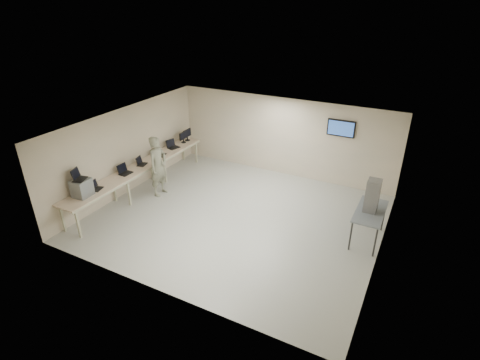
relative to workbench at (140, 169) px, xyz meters
The scene contains 14 objects.
room 3.67m from the workbench, ahead, with size 8.01×7.01×2.81m.
workbench is the anchor object (origin of this frame).
equipment_box 2.27m from the workbench, 91.60° to the right, with size 0.42×0.48×0.50m, color slate.
laptop_on_box 2.34m from the workbench, 93.09° to the right, with size 0.43×0.45×0.30m.
laptop_0 1.79m from the workbench, 91.96° to the right, with size 0.34×0.37×0.25m.
laptop_1 0.63m from the workbench, 96.95° to the right, with size 0.32×0.39×0.30m.
laptop_2 0.23m from the workbench, 114.90° to the left, with size 0.35×0.38×0.26m.
laptop_3 1.09m from the workbench, 91.20° to the left, with size 0.38×0.42×0.28m.
laptop_4 1.87m from the workbench, 91.82° to the left, with size 0.41×0.45×0.30m.
monitor_near 2.51m from the workbench, 90.26° to the left, with size 0.19×0.42×0.41m.
monitor_far 2.77m from the workbench, 90.23° to the left, with size 0.20×0.44×0.44m.
soldier 0.70m from the workbench, 12.88° to the left, with size 0.72×0.48×1.99m, color #5C5F57.
side_table 7.21m from the workbench, ahead, with size 0.70×1.51×0.91m.
storage_bins 7.21m from the workbench, ahead, with size 0.33×0.37×0.87m.
Camera 1 is at (4.43, -8.32, 5.93)m, focal length 28.00 mm.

